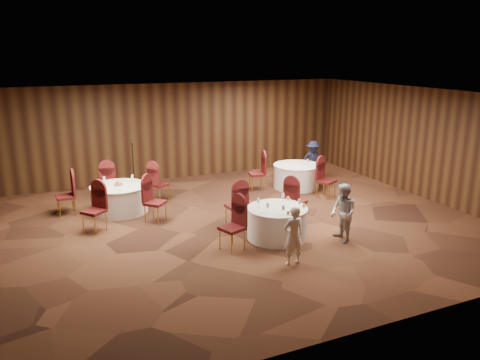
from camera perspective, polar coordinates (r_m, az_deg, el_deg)
name	(u,v)px	position (r m, az deg, el deg)	size (l,w,h in m)	color
ground	(236,225)	(11.73, -0.50, -5.53)	(12.00, 12.00, 0.00)	black
room_shell	(236,148)	(11.18, -0.52, 3.91)	(12.00, 12.00, 12.00)	silver
table_main	(277,223)	(10.87, 4.53, -5.21)	(1.40, 1.40, 0.74)	white
table_left	(119,199)	(12.98, -14.48, -2.20)	(1.51, 1.51, 0.74)	white
table_right	(296,176)	(14.95, 6.90, 0.51)	(1.47, 1.47, 0.74)	white
chairs_main	(256,211)	(11.25, 1.96, -3.77)	(2.89, 1.95, 1.00)	#430D13
chairs_left	(117,194)	(12.93, -14.79, -1.72)	(3.19, 3.07, 1.00)	#430D13
chairs_right	(291,177)	(14.30, 6.18, 0.36)	(2.16, 2.24, 1.00)	#430D13
tabletop_main	(285,204)	(10.71, 5.50, -2.88)	(1.08, 1.08, 0.22)	silver
tabletop_left	(119,183)	(12.85, -14.59, -0.31)	(0.81, 0.82, 0.22)	silver
tabletop_right	(308,161)	(14.72, 8.24, 2.32)	(0.08, 0.08, 0.22)	silver
mic_stand	(134,177)	(14.85, -12.79, 0.32)	(0.24, 0.24, 1.49)	black
woman_a	(293,236)	(9.51, 6.51, -6.78)	(0.45, 0.30, 1.24)	white
woman_b	(343,213)	(10.83, 12.44, -3.94)	(0.65, 0.51, 1.34)	#B7B6BC
man_c	(313,160)	(16.02, 8.88, 2.44)	(0.84, 0.48, 1.30)	black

